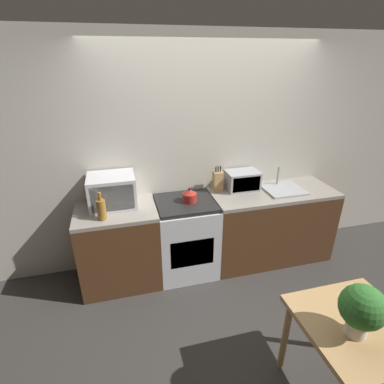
# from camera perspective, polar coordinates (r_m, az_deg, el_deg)

# --- Properties ---
(ground_plane) EXTENTS (16.00, 16.00, 0.00)m
(ground_plane) POSITION_cam_1_polar(r_m,az_deg,el_deg) (3.24, 8.46, -22.07)
(ground_plane) COLOR #33302D
(wall_back) EXTENTS (10.00, 0.06, 2.60)m
(wall_back) POSITION_cam_1_polar(r_m,az_deg,el_deg) (3.48, 2.46, 7.15)
(wall_back) COLOR beige
(wall_back) RESTS_ON ground_plane
(counter_left_run) EXTENTS (0.83, 0.62, 0.90)m
(counter_left_run) POSITION_cam_1_polar(r_m,az_deg,el_deg) (3.40, -13.64, -9.95)
(counter_left_run) COLOR #4C2D19
(counter_left_run) RESTS_ON ground_plane
(counter_right_run) EXTENTS (1.46, 0.62, 0.90)m
(counter_right_run) POSITION_cam_1_polar(r_m,az_deg,el_deg) (3.81, 14.53, -6.00)
(counter_right_run) COLOR #4C2D19
(counter_right_run) RESTS_ON ground_plane
(stove_range) EXTENTS (0.66, 0.62, 0.90)m
(stove_range) POSITION_cam_1_polar(r_m,az_deg,el_deg) (3.47, -1.22, -8.51)
(stove_range) COLOR silver
(stove_range) RESTS_ON ground_plane
(kettle) EXTENTS (0.15, 0.15, 0.16)m
(kettle) POSITION_cam_1_polar(r_m,az_deg,el_deg) (3.21, -0.45, -0.70)
(kettle) COLOR maroon
(kettle) RESTS_ON stove_range
(microwave) EXTENTS (0.47, 0.39, 0.34)m
(microwave) POSITION_cam_1_polar(r_m,az_deg,el_deg) (3.19, -14.97, 0.18)
(microwave) COLOR silver
(microwave) RESTS_ON counter_left_run
(bottle) EXTENTS (0.09, 0.09, 0.28)m
(bottle) POSITION_cam_1_polar(r_m,az_deg,el_deg) (2.98, -16.89, -3.13)
(bottle) COLOR olive
(bottle) RESTS_ON counter_left_run
(knife_block) EXTENTS (0.11, 0.09, 0.30)m
(knife_block) POSITION_cam_1_polar(r_m,az_deg,el_deg) (3.47, 4.92, 2.07)
(knife_block) COLOR tan
(knife_block) RESTS_ON counter_right_run
(toaster_oven) EXTENTS (0.38, 0.26, 0.22)m
(toaster_oven) POSITION_cam_1_polar(r_m,az_deg,el_deg) (3.55, 9.53, 2.21)
(toaster_oven) COLOR #999BA0
(toaster_oven) RESTS_ON counter_right_run
(sink_basin) EXTENTS (0.44, 0.41, 0.24)m
(sink_basin) POSITION_cam_1_polar(r_m,az_deg,el_deg) (3.67, 16.90, 0.62)
(sink_basin) COLOR #999BA0
(sink_basin) RESTS_ON counter_right_run
(dining_table) EXTENTS (0.73, 0.73, 0.73)m
(dining_table) POSITION_cam_1_polar(r_m,az_deg,el_deg) (2.50, 28.59, -22.82)
(dining_table) COLOR tan
(dining_table) RESTS_ON ground_plane
(potted_plant) EXTENTS (0.28, 0.28, 0.37)m
(potted_plant) POSITION_cam_1_polar(r_m,az_deg,el_deg) (2.21, 29.67, -18.73)
(potted_plant) COLOR beige
(potted_plant) RESTS_ON dining_table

